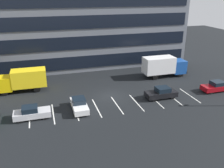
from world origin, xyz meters
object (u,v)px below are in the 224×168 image
at_px(box_truck_blue, 164,66).
at_px(sedan_white, 79,105).
at_px(sedan_maroon, 216,86).
at_px(sedan_black, 161,93).
at_px(sedan_silver, 32,113).
at_px(box_truck_yellow_all, 23,80).

xyz_separation_m(box_truck_blue, sedan_white, (-16.43, -8.50, -1.29)).
height_order(box_truck_blue, sedan_maroon, box_truck_blue).
bearing_deg(sedan_black, sedan_white, -178.32).
distance_m(sedan_maroon, sedan_silver, 26.82).
relative_size(box_truck_blue, sedan_white, 1.78).
xyz_separation_m(sedan_white, sedan_black, (11.84, 0.35, 0.02)).
height_order(sedan_white, sedan_black, sedan_black).
distance_m(box_truck_blue, box_truck_yellow_all, 23.48).
relative_size(box_truck_yellow_all, sedan_black, 1.61).
xyz_separation_m(box_truck_yellow_all, sedan_maroon, (28.05, -8.31, -1.15)).
relative_size(box_truck_yellow_all, sedan_white, 1.65).
bearing_deg(sedan_maroon, sedan_silver, -178.42).
bearing_deg(sedan_black, box_truck_yellow_all, 156.55).
height_order(box_truck_blue, sedan_silver, box_truck_blue).
height_order(sedan_maroon, sedan_silver, sedan_maroon).
height_order(box_truck_blue, box_truck_yellow_all, box_truck_blue).
bearing_deg(box_truck_blue, box_truck_yellow_all, 179.90).
relative_size(sedan_white, sedan_silver, 1.01).
bearing_deg(box_truck_yellow_all, box_truck_blue, -0.10).
bearing_deg(sedan_black, box_truck_blue, 60.62).
xyz_separation_m(box_truck_blue, box_truck_yellow_all, (-23.48, 0.04, -0.15)).
distance_m(sedan_white, sedan_black, 11.85).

